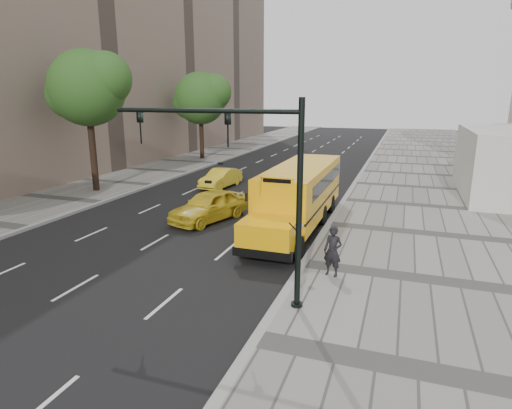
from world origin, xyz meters
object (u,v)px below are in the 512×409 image
(taxi_near, at_px, (209,206))
(taxi_far, at_px, (221,178))
(tree_c, at_px, (201,98))
(tree_b, at_px, (88,88))
(school_bus, at_px, (300,191))
(pedestrian, at_px, (333,251))
(traffic_signal, at_px, (254,177))

(taxi_near, height_order, taxi_far, taxi_near)
(tree_c, relative_size, taxi_far, 2.15)
(tree_b, relative_size, school_bus, 0.81)
(school_bus, height_order, taxi_near, school_bus)
(pedestrian, bearing_deg, school_bus, 127.37)
(taxi_near, bearing_deg, tree_b, 177.59)
(tree_c, relative_size, taxi_near, 1.86)
(school_bus, height_order, pedestrian, school_bus)
(taxi_far, bearing_deg, traffic_signal, -56.38)
(taxi_near, height_order, traffic_signal, traffic_signal)
(tree_b, relative_size, taxi_near, 1.98)
(taxi_near, relative_size, pedestrian, 2.57)
(tree_b, height_order, taxi_near, tree_b)
(tree_c, relative_size, school_bus, 0.76)
(school_bus, distance_m, taxi_far, 10.39)
(tree_b, xyz_separation_m, traffic_signal, (15.60, -11.78, -2.87))
(school_bus, relative_size, pedestrian, 6.26)
(tree_b, bearing_deg, tree_c, 89.98)
(pedestrian, bearing_deg, taxi_near, 158.05)
(taxi_near, distance_m, traffic_signal, 10.20)
(tree_c, distance_m, traffic_signal, 32.26)
(tree_b, bearing_deg, taxi_far, 30.00)
(tree_c, distance_m, taxi_far, 15.24)
(taxi_far, bearing_deg, tree_b, -143.54)
(tree_b, distance_m, taxi_near, 12.51)
(taxi_far, bearing_deg, taxi_near, -63.87)
(tree_b, xyz_separation_m, pedestrian, (17.64, -9.11, -5.89))
(tree_b, distance_m, traffic_signal, 19.76)
(tree_b, xyz_separation_m, school_bus, (14.91, -2.81, -5.19))
(taxi_far, distance_m, pedestrian, 16.86)
(tree_c, relative_size, traffic_signal, 1.38)
(traffic_signal, bearing_deg, tree_c, 118.98)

